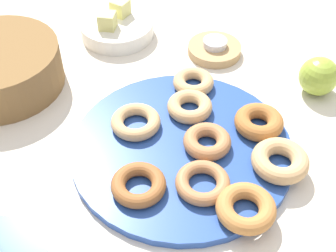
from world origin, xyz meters
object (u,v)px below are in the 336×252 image
donut_2 (190,106)px  melon_chunk_right (120,8)px  tealight (215,43)px  fruit_bowl (117,29)px  donut_plate (182,148)px  donut_1 (136,122)px  candle_holder (214,50)px  donut_3 (140,185)px  donut_5 (207,141)px  donut_4 (280,161)px  donut_8 (259,122)px  donut_0 (246,208)px  apple (319,76)px  donut_7 (193,82)px  melon_chunk_left (107,21)px  donut_6 (203,183)px

donut_2 → melon_chunk_right: 0.34m
tealight → fruit_bowl: size_ratio=0.31×
donut_plate → fruit_bowl: fruit_bowl is taller
donut_1 → candle_holder: size_ratio=0.77×
fruit_bowl → donut_3: bearing=-134.6°
donut_5 → donut_4: bearing=-74.5°
donut_plate → donut_8: size_ratio=4.39×
candle_holder → donut_8: bearing=-129.8°
donut_0 → apple: 0.35m
tealight → melon_chunk_right: melon_chunk_right is taller
donut_7 → tealight: (0.14, 0.04, -0.00)m
donut_2 → donut_5: bearing=-126.6°
apple → donut_7: bearing=127.8°
donut_8 → fruit_bowl: (0.09, 0.42, -0.01)m
apple → melon_chunk_right: bearing=97.0°
donut_1 → melon_chunk_left: melon_chunk_left is taller
tealight → apple: bearing=-87.0°
donut_8 → candle_holder: size_ratio=0.76×
donut_6 → candle_holder: donut_6 is taller
donut_1 → candle_holder: 0.29m
donut_3 → donut_7: 0.27m
donut_4 → candle_holder: 0.35m
melon_chunk_left → donut_plate: bearing=-118.4°
donut_1 → fruit_bowl: size_ratio=0.54×
donut_8 → melon_chunk_left: bearing=81.7°
donut_1 → tealight: size_ratio=1.72×
apple → donut_3: bearing=163.9°
donut_1 → donut_7: (0.15, -0.02, 0.00)m
donut_3 → melon_chunk_left: size_ratio=2.47×
donut_1 → donut_7: 0.16m
donut_plate → donut_8: (0.12, -0.09, 0.02)m
donut_1 → donut_2: bearing=-31.7°
donut_plate → melon_chunk_right: 0.42m
donut_6 → donut_8: (0.17, -0.01, 0.00)m
donut_1 → donut_4: donut_4 is taller
donut_4 → donut_8: same height
candle_holder → donut_5: bearing=-150.3°
donut_3 → melon_chunk_right: bearing=44.0°
donut_plate → donut_0: (-0.06, -0.16, 0.02)m
donut_8 → donut_4: bearing=-129.8°
candle_holder → tealight: tealight is taller
donut_6 → donut_7: 0.25m
donut_3 → fruit_bowl: size_ratio=0.53×
tealight → apple: apple is taller
donut_plate → tealight: (0.28, 0.11, 0.02)m
donut_4 → donut_8: bearing=50.2°
donut_0 → tealight: bearing=38.5°
apple → donut_plate: bearing=157.4°
donut_0 → donut_1: donut_0 is taller
donut_8 → apple: (0.18, -0.04, 0.01)m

